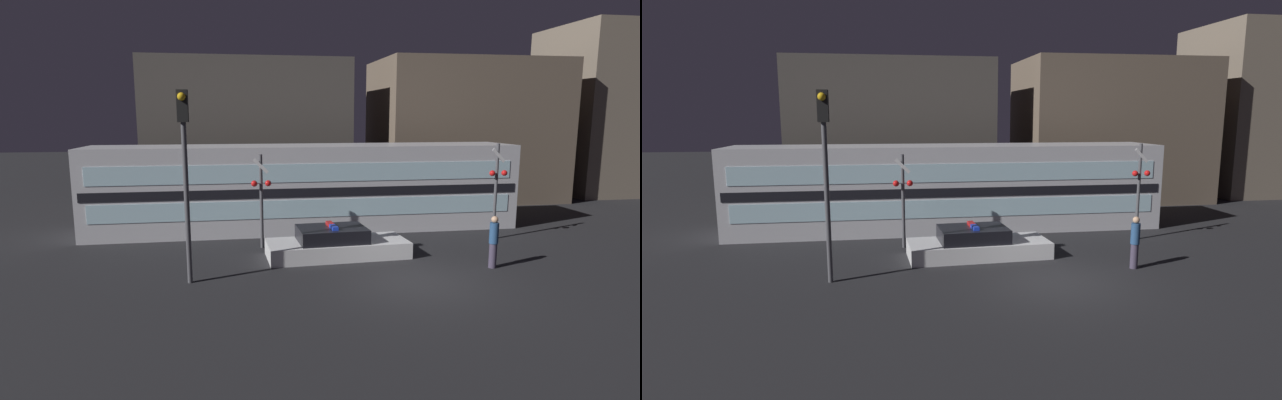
% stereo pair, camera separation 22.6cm
% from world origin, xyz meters
% --- Properties ---
extents(ground_plane, '(120.00, 120.00, 0.00)m').
position_xyz_m(ground_plane, '(0.00, 0.00, 0.00)').
color(ground_plane, black).
extents(train, '(18.25, 2.98, 3.66)m').
position_xyz_m(train, '(-2.24, 7.56, 1.83)').
color(train, silver).
rests_on(train, ground_plane).
extents(police_car, '(5.02, 2.13, 1.18)m').
position_xyz_m(police_car, '(-1.81, 3.00, 0.43)').
color(police_car, silver).
rests_on(police_car, ground_plane).
extents(pedestrian, '(0.29, 0.29, 1.72)m').
position_xyz_m(pedestrian, '(3.00, 0.87, 0.88)').
color(pedestrian, '#3F384C').
rests_on(pedestrian, ground_plane).
extents(crossing_signal_near, '(0.74, 0.31, 3.84)m').
position_xyz_m(crossing_signal_near, '(4.96, 4.44, 2.18)').
color(crossing_signal_near, '#4C4C51').
rests_on(crossing_signal_near, ground_plane).
extents(crossing_signal_far, '(0.74, 0.31, 3.52)m').
position_xyz_m(crossing_signal_far, '(-4.32, 4.56, 2.01)').
color(crossing_signal_far, '#4C4C51').
rests_on(crossing_signal_far, ground_plane).
extents(traffic_light_corner, '(0.30, 0.46, 5.63)m').
position_xyz_m(traffic_light_corner, '(-6.63, 0.92, 3.70)').
color(traffic_light_corner, '#4C4C51').
rests_on(traffic_light_corner, ground_plane).
extents(building_left, '(10.70, 4.88, 7.86)m').
position_xyz_m(building_left, '(-4.56, 14.02, 3.93)').
color(building_left, '#47423D').
rests_on(building_left, ground_plane).
extents(building_center, '(10.45, 6.14, 8.07)m').
position_xyz_m(building_center, '(8.16, 14.39, 4.03)').
color(building_center, brown).
rests_on(building_center, ground_plane).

